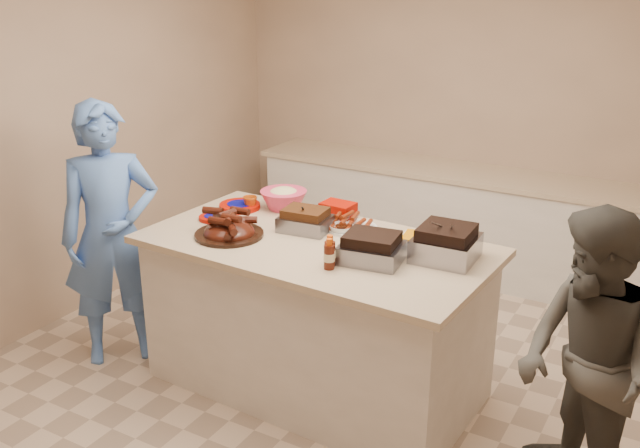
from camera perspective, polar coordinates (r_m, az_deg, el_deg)
The scene contains 19 objects.
room at distance 4.63m, azimuth 0.97°, elevation -13.02°, with size 4.50×5.00×2.70m, color tan, non-canonical shape.
back_counter at distance 6.25m, azimuth 10.83°, elevation 0.32°, with size 3.60×0.64×0.90m, color silver, non-canonical shape.
island at distance 4.66m, azimuth -0.31°, elevation -12.74°, with size 2.07×1.09×0.98m, color silver, non-canonical shape.
rib_platter at distance 4.35m, azimuth -7.27°, elevation -0.96°, with size 0.42×0.42×0.17m, color #45160B, non-canonical shape.
pulled_pork_tray at distance 4.40m, azimuth -1.17°, elevation -0.52°, with size 0.30×0.23×0.09m, color #47230F.
brisket_tray at distance 3.96m, azimuth 4.12°, elevation -2.97°, with size 0.33×0.28×0.10m, color black.
roasting_pan at distance 4.04m, azimuth 9.97°, elevation -2.77°, with size 0.33×0.33×0.13m, color gray.
coleslaw_bowl at distance 4.80m, azimuth -2.91°, elevation 1.24°, with size 0.31×0.31×0.21m, color #D53458, non-canonical shape.
sausage_plate at distance 4.43m, azimuth 2.57°, elevation -0.41°, with size 0.32×0.32×0.05m, color silver.
mac_cheese_dish at distance 4.18m, azimuth 8.36°, elevation -1.87°, with size 0.28×0.20×0.07m, color orange.
bbq_bottle_a at distance 3.89m, azimuth 0.78°, elevation -3.37°, with size 0.06×0.06×0.18m, color #451409.
bbq_bottle_b at distance 3.86m, azimuth 0.73°, elevation -3.59°, with size 0.06×0.06×0.17m, color #451409.
mustard_bottle at distance 4.37m, azimuth 0.09°, elevation -0.65°, with size 0.04×0.04×0.11m, color #FCB115.
sauce_bowl at distance 4.37m, azimuth 1.73°, elevation -0.67°, with size 0.15×0.05×0.15m, color silver.
plate_stack_large at distance 4.83m, azimuth -6.43°, elevation 1.25°, with size 0.27×0.27×0.03m, color #9C0C00.
plate_stack_small at distance 4.64m, azimuth -8.57°, elevation 0.35°, with size 0.18×0.18×0.02m, color #9C0C00.
plastic_cup at distance 4.80m, azimuth -5.59°, elevation 1.19°, with size 0.10×0.09×0.10m, color #AD450C.
basket_stack at distance 4.62m, azimuth 1.45°, elevation 0.49°, with size 0.21×0.15×0.10m, color #9C0C00.
guest_blue at distance 5.18m, azimuth -15.40°, elevation -9.95°, with size 0.64×1.75×0.42m, color #4F7CCD.
Camera 1 is at (1.87, -3.39, 2.53)m, focal length 40.00 mm.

